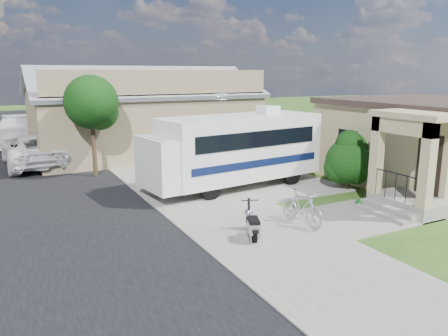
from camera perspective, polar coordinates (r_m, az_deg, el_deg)
name	(u,v)px	position (r m, az deg, el deg)	size (l,w,h in m)	color
ground	(274,221)	(14.21, 6.48, -6.85)	(120.00, 120.00, 0.00)	#1E4111
street_slab	(6,180)	(21.61, -26.57, -1.39)	(9.00, 80.00, 0.02)	black
sidewalk_slab	(148,165)	(22.58, -9.93, 0.33)	(4.00, 80.00, 0.06)	slate
driveway_slab	(244,184)	(18.62, 2.64, -2.06)	(7.00, 6.00, 0.05)	slate
walk_slab	(366,215)	(15.32, 18.03, -5.86)	(4.00, 3.00, 0.05)	slate
house	(428,141)	(20.86, 25.07, 3.25)	(9.47, 7.80, 3.54)	#998A61
warehouse	(142,119)	(26.32, -10.63, 6.31)	(12.50, 8.40, 5.04)	#7A6A4C
street_tree_a	(93,105)	(20.57, -16.69, 7.91)	(2.44, 2.40, 4.58)	black
street_tree_b	(62,93)	(30.43, -20.36, 9.20)	(2.44, 2.40, 4.73)	black
street_tree_c	(48,92)	(39.38, -22.04, 9.19)	(2.44, 2.40, 4.42)	black
motorhome	(235,148)	(17.77, 1.40, 2.64)	(7.78, 3.28, 3.87)	silver
shrub	(348,159)	(18.27, 15.93, 1.12)	(1.99, 1.90, 2.44)	black
scooter	(252,224)	(12.52, 3.68, -7.32)	(0.79, 1.43, 0.98)	black
bicycle	(302,209)	(13.69, 10.11, -5.32)	(0.51, 1.80, 1.08)	#A8AAB0
pickup_truck	(34,150)	(24.15, -23.61, 2.17)	(2.73, 5.93, 1.65)	white
van	(16,131)	(31.70, -25.54, 4.34)	(2.54, 6.25, 1.81)	white
garden_hose	(362,204)	(16.29, 17.55, -4.49)	(0.44, 0.44, 0.20)	#136022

